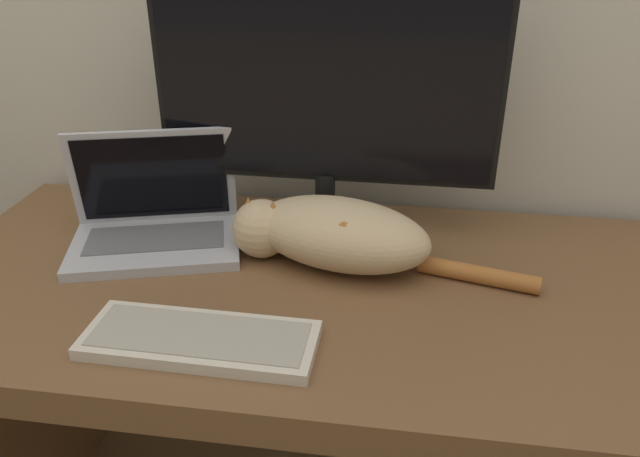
# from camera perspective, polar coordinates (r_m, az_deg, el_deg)

# --- Properties ---
(desk) EXTENTS (1.41, 0.69, 0.77)m
(desk) POSITION_cam_1_polar(r_m,az_deg,el_deg) (1.23, -1.24, -11.35)
(desk) COLOR brown
(desk) RESTS_ON ground_plane
(monitor) EXTENTS (0.65, 0.23, 0.54)m
(monitor) POSITION_cam_1_polar(r_m,az_deg,el_deg) (1.19, 0.52, 11.97)
(monitor) COLOR black
(monitor) RESTS_ON desk
(laptop) EXTENTS (0.37, 0.29, 0.22)m
(laptop) POSITION_cam_1_polar(r_m,az_deg,el_deg) (1.27, -14.86, 0.46)
(laptop) COLOR #B7B7BC
(laptop) RESTS_ON desk
(external_keyboard) EXTENTS (0.36, 0.14, 0.02)m
(external_keyboard) POSITION_cam_1_polar(r_m,az_deg,el_deg) (0.99, -10.91, -9.94)
(external_keyboard) COLOR beige
(external_keyboard) RESTS_ON desk
(cat) EXTENTS (0.57, 0.25, 0.13)m
(cat) POSITION_cam_1_polar(r_m,az_deg,el_deg) (1.15, 1.11, -0.33)
(cat) COLOR #D1B284
(cat) RESTS_ON desk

